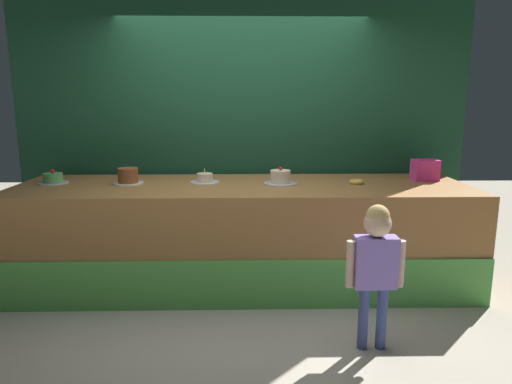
{
  "coord_description": "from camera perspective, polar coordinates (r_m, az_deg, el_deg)",
  "views": [
    {
      "loc": [
        0.03,
        -3.49,
        1.68
      ],
      "look_at": [
        0.12,
        0.35,
        0.91
      ],
      "focal_mm": 31.94,
      "sensor_mm": 36.0,
      "label": 1
    }
  ],
  "objects": [
    {
      "name": "cake_far_left",
      "position": [
        4.59,
        -24.06,
        1.53
      ],
      "size": [
        0.27,
        0.27,
        0.13
      ],
      "color": "silver",
      "rests_on": "stage_platform"
    },
    {
      "name": "cake_center_left",
      "position": [
        4.33,
        -15.72,
        1.88
      ],
      "size": [
        0.28,
        0.28,
        0.15
      ],
      "color": "white",
      "rests_on": "stage_platform"
    },
    {
      "name": "stage_platform",
      "position": [
        4.25,
        -1.68,
        -5.27
      ],
      "size": [
        4.11,
        1.2,
        0.93
      ],
      "color": "#9E6B38",
      "rests_on": "ground_plane"
    },
    {
      "name": "ground_plane",
      "position": [
        3.87,
        -1.7,
        -14.39
      ],
      "size": [
        12.0,
        12.0,
        0.0
      ],
      "primitive_type": "plane",
      "color": "#BCB29E"
    },
    {
      "name": "curtain_backdrop",
      "position": [
        4.77,
        -1.71,
        10.33
      ],
      "size": [
        4.62,
        0.08,
        3.19
      ],
      "primitive_type": "cube",
      "color": "#19472D",
      "rests_on": "ground_plane"
    },
    {
      "name": "child_figure",
      "position": [
        3.16,
        14.75,
        -7.94
      ],
      "size": [
        0.39,
        0.18,
        1.02
      ],
      "color": "#3F4C8C",
      "rests_on": "ground_plane"
    },
    {
      "name": "cake_center_right",
      "position": [
        4.25,
        -6.43,
        1.64
      ],
      "size": [
        0.27,
        0.27,
        0.14
      ],
      "color": "silver",
      "rests_on": "stage_platform"
    },
    {
      "name": "pink_box",
      "position": [
        4.64,
        20.39,
        2.61
      ],
      "size": [
        0.23,
        0.18,
        0.2
      ],
      "primitive_type": "cube",
      "rotation": [
        0.0,
        0.0,
        0.03
      ],
      "color": "#EF399D",
      "rests_on": "stage_platform"
    },
    {
      "name": "cake_far_right",
      "position": [
        4.17,
        3.08,
        1.79
      ],
      "size": [
        0.3,
        0.3,
        0.16
      ],
      "color": "silver",
      "rests_on": "stage_platform"
    },
    {
      "name": "donut",
      "position": [
        4.27,
        12.46,
        1.26
      ],
      "size": [
        0.13,
        0.13,
        0.04
      ],
      "primitive_type": "torus",
      "color": "#F2BF4C",
      "rests_on": "stage_platform"
    }
  ]
}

